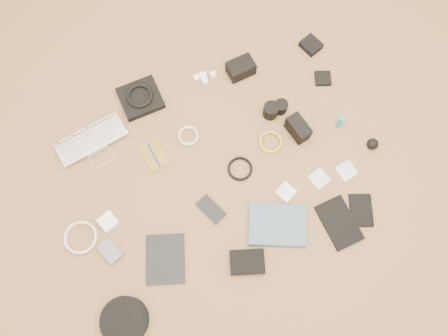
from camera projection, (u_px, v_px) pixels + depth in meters
name	position (u px, v px, depth m)	size (l,w,h in m)	color
laptop	(96.00, 148.00, 1.97)	(0.32, 0.22, 0.03)	silver
headphone_pouch	(141.00, 98.00, 2.04)	(0.19, 0.17, 0.03)	black
headphones	(140.00, 96.00, 2.02)	(0.12, 0.12, 0.02)	black
charger_a	(203.00, 76.00, 2.08)	(0.03, 0.03, 0.03)	white
charger_b	(197.00, 78.00, 2.08)	(0.03, 0.03, 0.02)	white
charger_c	(205.00, 81.00, 2.07)	(0.03, 0.03, 0.03)	white
charger_d	(213.00, 75.00, 2.08)	(0.03, 0.03, 0.03)	white
dslr_camera	(241.00, 68.00, 2.07)	(0.12, 0.09, 0.07)	black
lens_pouch	(311.00, 45.00, 2.13)	(0.08, 0.09, 0.03)	black
notebook_olive	(154.00, 156.00, 1.97)	(0.09, 0.14, 0.01)	olive
pen_blue	(154.00, 155.00, 1.96)	(0.01, 0.01, 0.13)	#1521B1
cable_white_a	(189.00, 136.00, 1.99)	(0.10, 0.10, 0.01)	silver
lens_a	(271.00, 111.00, 2.00)	(0.07, 0.07, 0.07)	black
lens_b	(281.00, 107.00, 2.01)	(0.06, 0.06, 0.06)	black
card_reader	(323.00, 78.00, 2.08)	(0.07, 0.07, 0.02)	black
power_brick	(108.00, 222.00, 1.86)	(0.07, 0.07, 0.03)	white
cable_white_b	(81.00, 238.00, 1.85)	(0.14, 0.14, 0.01)	silver
cable_black	(240.00, 169.00, 1.95)	(0.11, 0.11, 0.01)	black
cable_yellow	(270.00, 143.00, 1.98)	(0.11, 0.11, 0.01)	gold
flash	(298.00, 129.00, 1.96)	(0.06, 0.12, 0.09)	black
lens_cleaner	(340.00, 122.00, 1.98)	(0.02, 0.02, 0.08)	teal
battery_charger	(110.00, 251.00, 1.83)	(0.06, 0.10, 0.03)	slate
tablet	(165.00, 259.00, 1.82)	(0.16, 0.21, 0.01)	black
phone	(211.00, 209.00, 1.89)	(0.07, 0.13, 0.01)	black
filter_case_left	(286.00, 192.00, 1.91)	(0.07, 0.07, 0.01)	silver
filter_case_mid	(319.00, 179.00, 1.93)	(0.07, 0.07, 0.01)	silver
filter_case_right	(346.00, 171.00, 1.94)	(0.08, 0.08, 0.01)	silver
air_blower	(373.00, 144.00, 1.96)	(0.05, 0.05, 0.05)	black
headphone_case	(125.00, 320.00, 1.73)	(0.19, 0.19, 0.05)	black
drive_case	(247.00, 262.00, 1.81)	(0.14, 0.10, 0.04)	black
paperback	(278.00, 246.00, 1.83)	(0.18, 0.24, 0.02)	#3F566B
notebook_black_a	(339.00, 223.00, 1.87)	(0.13, 0.21, 0.02)	black
notebook_black_b	(361.00, 210.00, 1.89)	(0.10, 0.15, 0.01)	black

